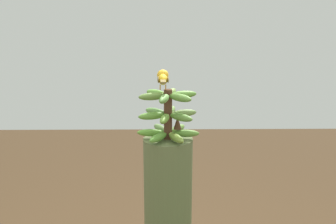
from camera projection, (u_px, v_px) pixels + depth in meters
The scene contains 2 objects.
banana_bunch at pixel (168, 115), 1.79m from camera, with size 0.28×0.29×0.23m.
perched_bird at pixel (163, 78), 1.76m from camera, with size 0.19×0.05×0.08m.
Camera 1 is at (1.73, -0.02, 1.71)m, focal length 42.37 mm.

